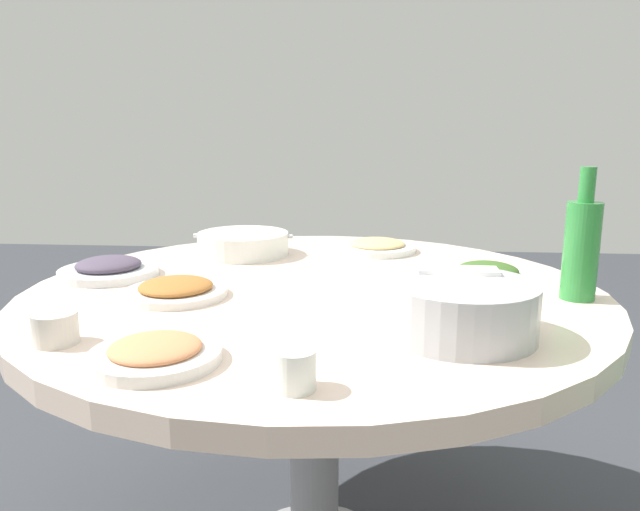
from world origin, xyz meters
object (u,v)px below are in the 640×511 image
object	(u,v)px
dish_shrimp	(155,353)
green_bottle	(581,247)
dish_greens	(487,274)
tea_cup_near	(294,369)
rice_bowl	(461,308)
dish_tofu_braise	(176,289)
dish_eggplant	(109,269)
tea_cup_far	(55,328)
dish_noodles	(377,246)
round_dining_table	(314,325)
soup_bowl	(243,244)

from	to	relation	value
dish_shrimp	green_bottle	distance (m)	0.91
dish_greens	tea_cup_near	size ratio (longest dim) A/B	3.09
rice_bowl	dish_tofu_braise	world-z (taller)	rice_bowl
dish_tofu_braise	dish_eggplant	size ratio (longest dim) A/B	0.92
rice_bowl	tea_cup_far	size ratio (longest dim) A/B	3.49
dish_eggplant	dish_shrimp	distance (m)	0.62
dish_greens	dish_eggplant	size ratio (longest dim) A/B	0.81
dish_noodles	tea_cup_near	distance (m)	0.99
rice_bowl	dish_eggplant	xyz separation A→B (m)	(-0.82, 0.37, -0.03)
round_dining_table	green_bottle	distance (m)	0.62
dish_shrimp	green_bottle	size ratio (longest dim) A/B	0.74
dish_greens	dish_noodles	bearing A→B (deg)	126.91
rice_bowl	green_bottle	bearing A→B (deg)	41.76
dish_tofu_braise	green_bottle	world-z (taller)	green_bottle
tea_cup_far	dish_noodles	bearing A→B (deg)	55.59
round_dining_table	soup_bowl	bearing A→B (deg)	124.77
dish_tofu_braise	dish_greens	bearing A→B (deg)	14.18
rice_bowl	tea_cup_near	world-z (taller)	rice_bowl
round_dining_table	tea_cup_near	bearing A→B (deg)	-87.79
rice_bowl	dish_eggplant	size ratio (longest dim) A/B	1.11
green_bottle	dish_noodles	bearing A→B (deg)	132.32
soup_bowl	dish_greens	xyz separation A→B (m)	(0.65, -0.27, -0.01)
round_dining_table	rice_bowl	world-z (taller)	rice_bowl
soup_bowl	dish_noodles	size ratio (longest dim) A/B	1.26
dish_tofu_braise	dish_noodles	bearing A→B (deg)	49.44
soup_bowl	tea_cup_far	world-z (taller)	soup_bowl
dish_greens	dish_shrimp	bearing A→B (deg)	-138.65
dish_greens	dish_noodles	world-z (taller)	dish_greens
dish_greens	soup_bowl	bearing A→B (deg)	157.76
dish_shrimp	green_bottle	xyz separation A→B (m)	(0.79, 0.42, 0.10)
dish_greens	dish_shrimp	world-z (taller)	dish_greens
round_dining_table	dish_noodles	bearing A→B (deg)	70.18
dish_tofu_braise	dish_eggplant	world-z (taller)	dish_eggplant
round_dining_table	dish_tofu_braise	world-z (taller)	dish_tofu_braise
round_dining_table	dish_tofu_braise	distance (m)	0.33
dish_greens	green_bottle	xyz separation A→B (m)	(0.17, -0.13, 0.10)
round_dining_table	rice_bowl	bearing A→B (deg)	-46.38
green_bottle	dish_eggplant	bearing A→B (deg)	174.12
tea_cup_far	dish_tofu_braise	bearing A→B (deg)	68.84
green_bottle	tea_cup_near	distance (m)	0.76
dish_noodles	tea_cup_near	bearing A→B (deg)	-97.65
soup_bowl	round_dining_table	bearing A→B (deg)	-55.23
dish_tofu_braise	dish_noodles	world-z (taller)	dish_tofu_braise
dish_tofu_braise	tea_cup_near	size ratio (longest dim) A/B	3.53
rice_bowl	tea_cup_near	xyz separation A→B (m)	(-0.27, -0.25, -0.02)
round_dining_table	dish_shrimp	world-z (taller)	dish_shrimp
dish_shrimp	green_bottle	bearing A→B (deg)	28.14
soup_bowl	dish_tofu_braise	world-z (taller)	soup_bowl
round_dining_table	soup_bowl	xyz separation A→B (m)	(-0.24, 0.34, 0.12)
soup_bowl	tea_cup_far	distance (m)	0.77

